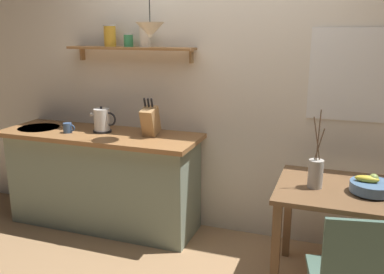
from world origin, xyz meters
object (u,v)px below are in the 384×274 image
object	(u,v)px
twig_vase	(316,173)
coffee_mug_by_sink	(68,128)
fruit_bowl	(372,186)
pendant_lamp	(150,29)
electric_kettle	(102,121)
knife_block	(150,121)
dining_table	(343,206)

from	to	relation	value
twig_vase	coffee_mug_by_sink	world-z (taller)	twig_vase
fruit_bowl	pendant_lamp	xyz separation A→B (m)	(-1.70, 0.30, 0.99)
electric_kettle	fruit_bowl	bearing A→B (deg)	-9.46
fruit_bowl	knife_block	xyz separation A→B (m)	(-1.76, 0.39, 0.23)
fruit_bowl	twig_vase	size ratio (longest dim) A/B	0.52
twig_vase	pendant_lamp	xyz separation A→B (m)	(-1.35, 0.31, 0.93)
fruit_bowl	dining_table	bearing A→B (deg)	167.06
fruit_bowl	twig_vase	xyz separation A→B (m)	(-0.35, -0.01, 0.05)
fruit_bowl	pendant_lamp	size ratio (longest dim) A/B	0.42
pendant_lamp	electric_kettle	bearing A→B (deg)	172.23
coffee_mug_by_sink	twig_vase	bearing A→B (deg)	-6.91
coffee_mug_by_sink	fruit_bowl	bearing A→B (deg)	-5.67
fruit_bowl	coffee_mug_by_sink	distance (m)	2.52
dining_table	coffee_mug_by_sink	xyz separation A→B (m)	(-2.34, 0.21, 0.32)
fruit_bowl	twig_vase	bearing A→B (deg)	-178.08
twig_vase	coffee_mug_by_sink	size ratio (longest dim) A/B	4.64
twig_vase	coffee_mug_by_sink	bearing A→B (deg)	173.09
electric_kettle	pendant_lamp	bearing A→B (deg)	-7.77
fruit_bowl	knife_block	world-z (taller)	knife_block
dining_table	twig_vase	world-z (taller)	twig_vase
twig_vase	pendant_lamp	size ratio (longest dim) A/B	0.81
twig_vase	coffee_mug_by_sink	xyz separation A→B (m)	(-2.15, 0.26, 0.08)
dining_table	coffee_mug_by_sink	world-z (taller)	coffee_mug_by_sink
twig_vase	electric_kettle	bearing A→B (deg)	168.44
dining_table	electric_kettle	size ratio (longest dim) A/B	3.54
electric_kettle	pendant_lamp	distance (m)	0.95
dining_table	twig_vase	bearing A→B (deg)	-165.54
pendant_lamp	coffee_mug_by_sink	bearing A→B (deg)	-176.44
electric_kettle	knife_block	world-z (taller)	knife_block
twig_vase	dining_table	bearing A→B (deg)	14.46
knife_block	coffee_mug_by_sink	world-z (taller)	knife_block
fruit_bowl	twig_vase	distance (m)	0.36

